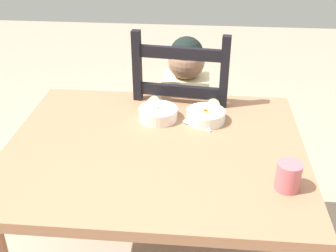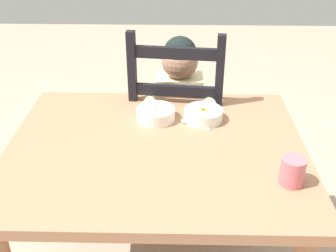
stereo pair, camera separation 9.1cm
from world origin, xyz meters
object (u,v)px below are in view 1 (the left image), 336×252
object	(u,v)px
child_figure	(185,104)
bowl_of_peas	(158,113)
bowl_of_carrots	(206,115)
dining_chair	(183,132)
spoon	(192,124)
dining_table	(155,168)
drinking_cup	(288,176)

from	to	relation	value
child_figure	bowl_of_peas	world-z (taller)	child_figure
bowl_of_carrots	dining_chair	bearing A→B (deg)	109.39
bowl_of_peas	bowl_of_carrots	xyz separation A→B (m)	(0.20, 0.00, -0.00)
spoon	dining_chair	bearing A→B (deg)	98.22
dining_chair	spoon	size ratio (longest dim) A/B	8.15
dining_table	dining_chair	world-z (taller)	dining_chair
dining_table	dining_chair	bearing A→B (deg)	80.64
dining_table	dining_chair	xyz separation A→B (m)	(0.08, 0.50, -0.13)
dining_chair	child_figure	world-z (taller)	dining_chair
spoon	bowl_of_carrots	bearing A→B (deg)	32.18
bowl_of_carrots	dining_table	bearing A→B (deg)	-132.24
drinking_cup	bowl_of_carrots	bearing A→B (deg)	121.96
child_figure	spoon	world-z (taller)	child_figure
dining_chair	bowl_of_peas	bearing A→B (deg)	-107.37
bowl_of_carrots	bowl_of_peas	bearing A→B (deg)	-179.99
dining_chair	bowl_of_carrots	bearing A→B (deg)	-70.61
spoon	drinking_cup	bearing A→B (deg)	-50.44
dining_chair	child_figure	distance (m)	0.16
dining_chair	bowl_of_carrots	xyz separation A→B (m)	(0.10, -0.29, 0.26)
bowl_of_peas	bowl_of_carrots	size ratio (longest dim) A/B	1.00
dining_table	child_figure	distance (m)	0.51
dining_chair	drinking_cup	world-z (taller)	dining_chair
bowl_of_peas	bowl_of_carrots	distance (m)	0.20
dining_table	bowl_of_carrots	world-z (taller)	bowl_of_carrots
dining_table	bowl_of_peas	world-z (taller)	bowl_of_peas
dining_chair	bowl_of_carrots	distance (m)	0.40
dining_table	bowl_of_carrots	distance (m)	0.31
dining_table	spoon	distance (m)	0.24
bowl_of_carrots	drinking_cup	distance (m)	0.50
child_figure	bowl_of_carrots	size ratio (longest dim) A/B	6.00
child_figure	drinking_cup	xyz separation A→B (m)	(0.36, -0.71, 0.12)
dining_chair	spoon	bearing A→B (deg)	-81.78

